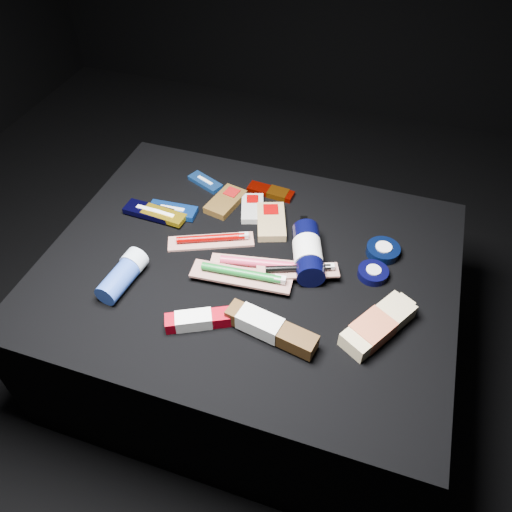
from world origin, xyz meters
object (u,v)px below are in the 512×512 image
(lotion_bottle, at_px, (308,252))
(bodywash_bottle, at_px, (377,326))
(deodorant_stick, at_px, (123,275))
(toothpaste_carton_red, at_px, (200,320))

(lotion_bottle, distance_m, bodywash_bottle, 0.25)
(lotion_bottle, distance_m, deodorant_stick, 0.43)
(toothpaste_carton_red, bearing_deg, deodorant_stick, 139.24)
(bodywash_bottle, bearing_deg, lotion_bottle, 171.96)
(lotion_bottle, xyz_separation_m, deodorant_stick, (-0.39, -0.20, -0.01))
(lotion_bottle, distance_m, toothpaste_carton_red, 0.31)
(bodywash_bottle, height_order, deodorant_stick, deodorant_stick)
(bodywash_bottle, relative_size, toothpaste_carton_red, 1.16)
(lotion_bottle, bearing_deg, bodywash_bottle, -57.88)
(deodorant_stick, bearing_deg, toothpaste_carton_red, -8.25)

